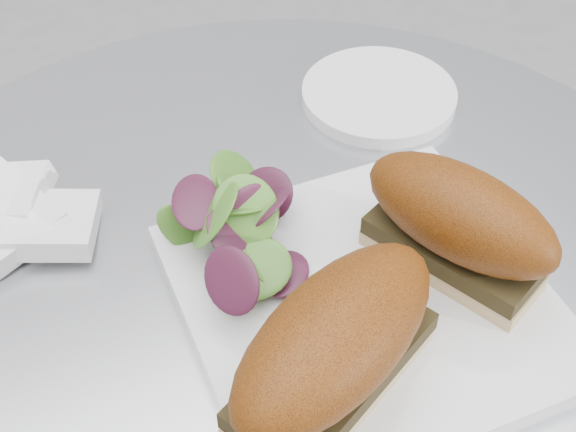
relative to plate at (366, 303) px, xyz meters
name	(u,v)px	position (x,y,z in m)	size (l,w,h in m)	color
plate	(366,303)	(0.00, 0.00, 0.00)	(0.24, 0.24, 0.02)	silver
sandwich_left	(335,346)	(-0.06, -0.05, 0.05)	(0.18, 0.13, 0.08)	tan
sandwich_right	(459,223)	(0.06, 0.00, 0.05)	(0.11, 0.15, 0.08)	tan
salad	(253,226)	(-0.05, 0.07, 0.03)	(0.12, 0.12, 0.05)	#598E2E
napkin	(24,228)	(-0.19, 0.17, 0.00)	(0.11, 0.11, 0.02)	white
saucer	(379,95)	(0.13, 0.20, 0.00)	(0.14, 0.14, 0.01)	silver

